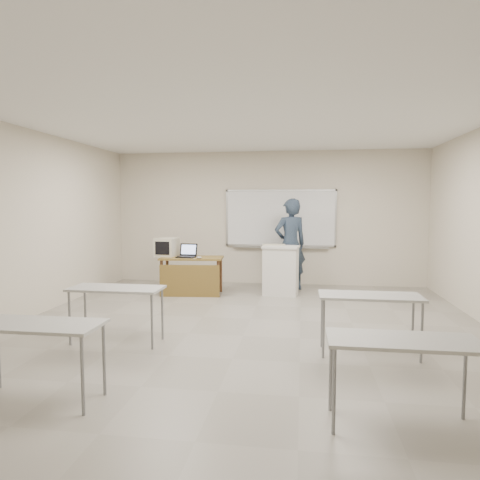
% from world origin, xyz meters
% --- Properties ---
extents(floor, '(7.00, 8.00, 0.01)m').
position_xyz_m(floor, '(0.00, 0.00, -0.01)').
color(floor, gray).
rests_on(floor, ground).
extents(whiteboard, '(2.48, 0.10, 1.31)m').
position_xyz_m(whiteboard, '(0.30, 3.97, 1.48)').
color(whiteboard, white).
rests_on(whiteboard, floor).
extents(student_desks, '(4.40, 2.20, 0.73)m').
position_xyz_m(student_desks, '(-0.00, -1.35, 0.67)').
color(student_desks, '#A3A39E').
rests_on(student_desks, floor).
extents(instructor_desk, '(1.24, 0.62, 0.75)m').
position_xyz_m(instructor_desk, '(-1.40, 2.49, 0.51)').
color(instructor_desk, brown).
rests_on(instructor_desk, floor).
extents(podium, '(0.70, 0.51, 0.98)m').
position_xyz_m(podium, '(0.37, 2.79, 0.49)').
color(podium, silver).
rests_on(podium, floor).
extents(crt_monitor, '(0.41, 0.45, 0.38)m').
position_xyz_m(crt_monitor, '(-1.95, 2.73, 0.93)').
color(crt_monitor, '#B8B199').
rests_on(crt_monitor, instructor_desk).
extents(laptop, '(0.36, 0.33, 0.26)m').
position_xyz_m(laptop, '(-1.50, 2.59, 0.81)').
color(laptop, black).
rests_on(laptop, instructor_desk).
extents(mouse, '(0.12, 0.10, 0.04)m').
position_xyz_m(mouse, '(-1.20, 2.40, 0.77)').
color(mouse, '#A1A3AA').
rests_on(mouse, instructor_desk).
extents(keyboard, '(0.47, 0.19, 0.03)m').
position_xyz_m(keyboard, '(0.22, 2.87, 0.99)').
color(keyboard, '#B8B199').
rests_on(keyboard, podium).
extents(presenter, '(0.83, 0.72, 1.93)m').
position_xyz_m(presenter, '(0.54, 3.36, 0.97)').
color(presenter, black).
rests_on(presenter, floor).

